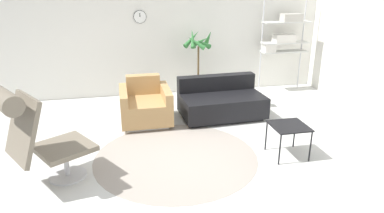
# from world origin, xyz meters

# --- Properties ---
(ground_plane) EXTENTS (12.00, 12.00, 0.00)m
(ground_plane) POSITION_xyz_m (0.00, 0.00, 0.00)
(ground_plane) COLOR silver
(wall_back) EXTENTS (12.00, 0.09, 2.80)m
(wall_back) POSITION_xyz_m (-0.00, 2.82, 1.40)
(wall_back) COLOR silver
(wall_back) RESTS_ON ground_plane
(round_rug) EXTENTS (2.17, 2.17, 0.01)m
(round_rug) POSITION_xyz_m (0.00, -0.03, 0.00)
(round_rug) COLOR gray
(round_rug) RESTS_ON ground_plane
(lounge_chair) EXTENTS (1.08, 0.97, 1.19)m
(lounge_chair) POSITION_xyz_m (-1.60, -0.39, 0.71)
(lounge_chair) COLOR #BCBCC1
(lounge_chair) RESTS_ON ground_plane
(armchair_red) EXTENTS (0.80, 0.86, 0.72)m
(armchair_red) POSITION_xyz_m (-0.29, 1.28, 0.28)
(armchair_red) COLOR silver
(armchair_red) RESTS_ON ground_plane
(couch_low) EXTENTS (1.43, 0.91, 0.66)m
(couch_low) POSITION_xyz_m (1.01, 1.29, 0.25)
(couch_low) COLOR black
(couch_low) RESTS_ON ground_plane
(side_table) EXTENTS (0.46, 0.46, 0.44)m
(side_table) POSITION_xyz_m (1.46, -0.28, 0.40)
(side_table) COLOR black
(side_table) RESTS_ON ground_plane
(potted_plant) EXTENTS (0.54, 0.57, 1.38)m
(potted_plant) POSITION_xyz_m (0.85, 2.33, 0.54)
(potted_plant) COLOR silver
(potted_plant) RESTS_ON ground_plane
(shelf_unit) EXTENTS (0.97, 0.28, 2.10)m
(shelf_unit) POSITION_xyz_m (2.66, 2.47, 1.17)
(shelf_unit) COLOR #BCBCC1
(shelf_unit) RESTS_ON ground_plane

